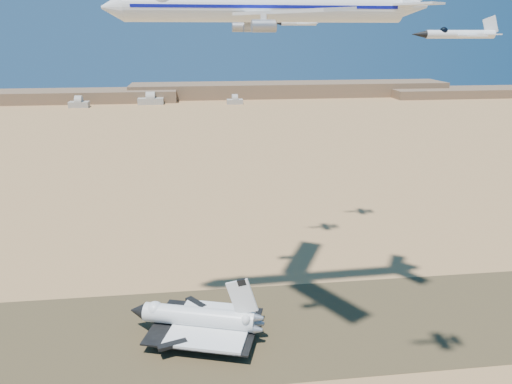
{
  "coord_description": "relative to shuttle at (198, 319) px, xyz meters",
  "views": [
    {
      "loc": [
        -9.95,
        -126.81,
        84.0
      ],
      "look_at": [
        6.99,
        8.0,
        39.97
      ],
      "focal_mm": 35.0,
      "sensor_mm": 36.0,
      "label": 1
    }
  ],
  "objects": [
    {
      "name": "ground",
      "position": [
        10.97,
        0.96,
        -5.23
      ],
      "size": [
        1200.0,
        1200.0,
        0.0
      ],
      "primitive_type": "plane",
      "color": "#A97D4B",
      "rests_on": "ground"
    },
    {
      "name": "runway",
      "position": [
        10.97,
        0.96,
        -5.2
      ],
      "size": [
        600.0,
        50.0,
        0.06
      ],
      "primitive_type": "cube",
      "color": "brown",
      "rests_on": "ground"
    },
    {
      "name": "ridgeline",
      "position": [
        76.29,
        528.26,
        2.39
      ],
      "size": [
        960.0,
        90.0,
        18.0
      ],
      "color": "#7F5E46",
      "rests_on": "ground"
    },
    {
      "name": "hangars",
      "position": [
        -53.03,
        479.39,
        -0.4
      ],
      "size": [
        200.5,
        29.5,
        30.0
      ],
      "color": "#A29C8F",
      "rests_on": "ground"
    },
    {
      "name": "shuttle",
      "position": [
        0.0,
        0.0,
        0.0
      ],
      "size": [
        39.93,
        31.69,
        19.47
      ],
      "rotation": [
        0.0,
        0.0,
        -0.3
      ],
      "color": "white",
      "rests_on": "runway"
    },
    {
      "name": "carrier_747",
      "position": [
        17.47,
        2.7,
        84.0
      ],
      "size": [
        81.38,
        63.15,
        20.3
      ],
      "rotation": [
        0.0,
        0.0,
        0.03
      ],
      "color": "white"
    },
    {
      "name": "crew_a",
      "position": [
        4.52,
        -8.36,
        -4.22
      ],
      "size": [
        0.6,
        0.78,
        1.9
      ],
      "primitive_type": "imported",
      "rotation": [
        0.0,
        0.0,
        1.35
      ],
      "color": "orange",
      "rests_on": "runway"
    },
    {
      "name": "crew_b",
      "position": [
        11.75,
        -8.51,
        -4.39
      ],
      "size": [
        0.62,
        0.85,
        1.58
      ],
      "primitive_type": "imported",
      "rotation": [
        0.0,
        0.0,
        1.82
      ],
      "color": "orange",
      "rests_on": "runway"
    },
    {
      "name": "crew_c",
      "position": [
        8.06,
        -7.51,
        -4.24
      ],
      "size": [
        1.22,
        0.88,
        1.87
      ],
      "primitive_type": "imported",
      "rotation": [
        0.0,
        0.0,
        2.82
      ],
      "color": "orange",
      "rests_on": "runway"
    },
    {
      "name": "chase_jet_a",
      "position": [
        48.27,
        -38.25,
        78.21
      ],
      "size": [
        15.88,
        8.45,
        3.95
      ],
      "rotation": [
        0.0,
        0.0,
        -0.03
      ],
      "color": "white"
    },
    {
      "name": "chase_jet_c",
      "position": [
        37.39,
        49.73,
        81.2
      ],
      "size": [
        15.31,
        8.06,
        3.81
      ],
      "rotation": [
        0.0,
        0.0,
        -0.0
      ],
      "color": "white"
    },
    {
      "name": "chase_jet_d",
      "position": [
        59.28,
        66.37,
        83.77
      ],
      "size": [
        15.34,
        8.31,
        3.82
      ],
      "rotation": [
        0.0,
        0.0,
        -0.08
      ],
      "color": "white"
    }
  ]
}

